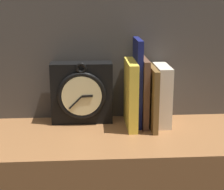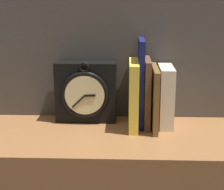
{
  "view_description": "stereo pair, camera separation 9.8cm",
  "coord_description": "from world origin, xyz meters",
  "px_view_note": "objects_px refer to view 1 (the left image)",
  "views": [
    {
      "loc": [
        -0.06,
        -0.95,
        1.22
      ],
      "look_at": [
        0.0,
        0.0,
        0.96
      ],
      "focal_mm": 60.0,
      "sensor_mm": 36.0,
      "label": 1
    },
    {
      "loc": [
        0.04,
        -0.95,
        1.22
      ],
      "look_at": [
        0.0,
        0.0,
        0.96
      ],
      "focal_mm": 60.0,
      "sensor_mm": 36.0,
      "label": 2
    }
  ],
  "objects_px": {
    "book_slot3_brown": "(152,97)",
    "book_slot2_brown": "(144,92)",
    "book_slot4_cream": "(162,95)",
    "book_slot0_yellow": "(131,94)",
    "book_slot1_navy": "(137,82)",
    "clock": "(82,93)"
  },
  "relations": [
    {
      "from": "book_slot2_brown",
      "to": "book_slot4_cream",
      "type": "bearing_deg",
      "value": 2.73
    },
    {
      "from": "book_slot0_yellow",
      "to": "book_slot2_brown",
      "type": "height_order",
      "value": "book_slot2_brown"
    },
    {
      "from": "book_slot2_brown",
      "to": "book_slot3_brown",
      "type": "relative_size",
      "value": 1.11
    },
    {
      "from": "book_slot2_brown",
      "to": "book_slot1_navy",
      "type": "bearing_deg",
      "value": 164.48
    },
    {
      "from": "book_slot2_brown",
      "to": "book_slot4_cream",
      "type": "xyz_separation_m",
      "value": [
        0.05,
        0.0,
        -0.01
      ]
    },
    {
      "from": "book_slot3_brown",
      "to": "book_slot4_cream",
      "type": "relative_size",
      "value": 1.01
    },
    {
      "from": "clock",
      "to": "book_slot3_brown",
      "type": "distance_m",
      "value": 0.2
    },
    {
      "from": "clock",
      "to": "book_slot3_brown",
      "type": "height_order",
      "value": "clock"
    },
    {
      "from": "book_slot1_navy",
      "to": "book_slot4_cream",
      "type": "height_order",
      "value": "book_slot1_navy"
    },
    {
      "from": "clock",
      "to": "book_slot2_brown",
      "type": "height_order",
      "value": "book_slot2_brown"
    },
    {
      "from": "clock",
      "to": "book_slot0_yellow",
      "type": "distance_m",
      "value": 0.15
    },
    {
      "from": "book_slot0_yellow",
      "to": "clock",
      "type": "bearing_deg",
      "value": 164.04
    },
    {
      "from": "book_slot2_brown",
      "to": "book_slot3_brown",
      "type": "bearing_deg",
      "value": -39.01
    },
    {
      "from": "book_slot1_navy",
      "to": "book_slot2_brown",
      "type": "relative_size",
      "value": 1.28
    },
    {
      "from": "clock",
      "to": "book_slot3_brown",
      "type": "xyz_separation_m",
      "value": [
        0.2,
        -0.04,
        -0.0
      ]
    },
    {
      "from": "book_slot3_brown",
      "to": "book_slot2_brown",
      "type": "bearing_deg",
      "value": 140.99
    },
    {
      "from": "book_slot0_yellow",
      "to": "book_slot1_navy",
      "type": "distance_m",
      "value": 0.04
    },
    {
      "from": "book_slot4_cream",
      "to": "book_slot1_navy",
      "type": "bearing_deg",
      "value": 178.16
    },
    {
      "from": "book_slot0_yellow",
      "to": "book_slot4_cream",
      "type": "height_order",
      "value": "book_slot0_yellow"
    },
    {
      "from": "clock",
      "to": "book_slot4_cream",
      "type": "xyz_separation_m",
      "value": [
        0.23,
        -0.03,
        -0.0
      ]
    },
    {
      "from": "book_slot0_yellow",
      "to": "book_slot1_navy",
      "type": "relative_size",
      "value": 0.76
    },
    {
      "from": "clock",
      "to": "book_slot1_navy",
      "type": "relative_size",
      "value": 0.74
    }
  ]
}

